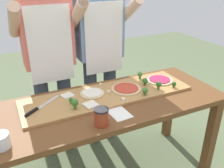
% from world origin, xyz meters
% --- Properties ---
extents(prep_table, '(1.75, 0.68, 0.75)m').
position_xyz_m(prep_table, '(0.00, 0.00, 0.65)').
color(prep_table, brown).
rests_on(prep_table, ground).
extents(cutting_board, '(1.30, 0.38, 0.02)m').
position_xyz_m(cutting_board, '(0.04, 0.08, 0.76)').
color(cutting_board, '#B27F47').
rests_on(cutting_board, prep_table).
extents(chefs_knife, '(0.28, 0.21, 0.02)m').
position_xyz_m(chefs_knife, '(-0.48, 0.08, 0.77)').
color(chefs_knife, '#B7BABF').
rests_on(chefs_knife, cutting_board).
extents(pizza_whole_tomato_red, '(0.23, 0.23, 0.02)m').
position_xyz_m(pizza_whole_tomato_red, '(0.20, 0.08, 0.78)').
color(pizza_whole_tomato_red, beige).
rests_on(pizza_whole_tomato_red, cutting_board).
extents(pizza_whole_white_garlic, '(0.18, 0.18, 0.02)m').
position_xyz_m(pizza_whole_white_garlic, '(-0.07, 0.13, 0.78)').
color(pizza_whole_white_garlic, beige).
rests_on(pizza_whole_white_garlic, cutting_board).
extents(pizza_whole_beet_magenta, '(0.21, 0.21, 0.02)m').
position_xyz_m(pizza_whole_beet_magenta, '(0.53, 0.11, 0.78)').
color(pizza_whole_beet_magenta, beige).
rests_on(pizza_whole_beet_magenta, cutting_board).
extents(pizza_slice_near_left, '(0.11, 0.11, 0.01)m').
position_xyz_m(pizza_slice_near_left, '(-0.15, -0.03, 0.78)').
color(pizza_slice_near_left, silver).
rests_on(pizza_slice_near_left, cutting_board).
extents(pizza_slice_center, '(0.10, 0.10, 0.01)m').
position_xyz_m(pizza_slice_center, '(-0.25, 0.17, 0.78)').
color(pizza_slice_center, silver).
rests_on(pizza_slice_center, cutting_board).
extents(broccoli_floret_front_left, '(0.04, 0.04, 0.06)m').
position_xyz_m(broccoli_floret_front_left, '(0.43, -0.02, 0.81)').
color(broccoli_floret_front_left, '#366618').
rests_on(broccoli_floret_front_left, cutting_board).
extents(broccoli_floret_back_left, '(0.04, 0.04, 0.06)m').
position_xyz_m(broccoli_floret_back_left, '(0.37, 0.09, 0.81)').
color(broccoli_floret_back_left, '#366618').
rests_on(broccoli_floret_back_left, cutting_board).
extents(broccoli_floret_center_right, '(0.04, 0.04, 0.05)m').
position_xyz_m(broccoli_floret_center_right, '(0.56, -0.05, 0.80)').
color(broccoli_floret_center_right, '#2C5915').
rests_on(broccoli_floret_center_right, cutting_board).
extents(broccoli_floret_center_left, '(0.04, 0.04, 0.06)m').
position_xyz_m(broccoli_floret_center_left, '(0.28, -0.06, 0.80)').
color(broccoli_floret_center_left, '#3F7220').
rests_on(broccoli_floret_center_left, cutting_board).
extents(broccoli_floret_back_mid, '(0.03, 0.03, 0.05)m').
position_xyz_m(broccoli_floret_back_mid, '(-0.26, 0.06, 0.80)').
color(broccoli_floret_back_mid, '#366618').
rests_on(broccoli_floret_back_mid, cutting_board).
extents(broccoli_floret_back_right, '(0.04, 0.04, 0.06)m').
position_xyz_m(broccoli_floret_back_right, '(0.40, 0.22, 0.80)').
color(broccoli_floret_back_right, '#487A23').
rests_on(broccoli_floret_back_right, cutting_board).
extents(broccoli_floret_front_mid, '(0.05, 0.05, 0.07)m').
position_xyz_m(broccoli_floret_front_mid, '(-0.26, -0.03, 0.81)').
color(broccoli_floret_front_mid, '#3F7220').
rests_on(broccoli_floret_front_mid, cutting_board).
extents(cheese_crumble_a, '(0.03, 0.03, 0.02)m').
position_xyz_m(cheese_crumble_a, '(0.09, -0.07, 0.78)').
color(cheese_crumble_a, white).
rests_on(cheese_crumble_a, cutting_board).
extents(cheese_crumble_b, '(0.02, 0.02, 0.02)m').
position_xyz_m(cheese_crumble_b, '(0.05, 0.09, 0.78)').
color(cheese_crumble_b, white).
rests_on(cheese_crumble_b, cutting_board).
extents(cheese_crumble_c, '(0.03, 0.03, 0.02)m').
position_xyz_m(cheese_crumble_c, '(0.04, 0.23, 0.78)').
color(cheese_crumble_c, silver).
rests_on(cheese_crumble_c, cutting_board).
extents(flour_cup, '(0.10, 0.10, 0.08)m').
position_xyz_m(flour_cup, '(-0.73, -0.21, 0.79)').
color(flour_cup, white).
rests_on(flour_cup, prep_table).
extents(sauce_jar, '(0.09, 0.09, 0.11)m').
position_xyz_m(sauce_jar, '(-0.16, -0.25, 0.81)').
color(sauce_jar, '#99381E').
rests_on(sauce_jar, prep_table).
extents(recipe_note, '(0.13, 0.17, 0.00)m').
position_xyz_m(recipe_note, '(-0.00, -0.19, 0.75)').
color(recipe_note, white).
rests_on(recipe_note, prep_table).
extents(cook_left, '(0.54, 0.39, 1.67)m').
position_xyz_m(cook_left, '(-0.29, 0.53, 1.00)').
color(cook_left, '#333847').
rests_on(cook_left, ground).
extents(cook_right, '(0.54, 0.39, 1.67)m').
position_xyz_m(cook_right, '(0.17, 0.53, 1.00)').
color(cook_right, '#333847').
rests_on(cook_right, ground).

